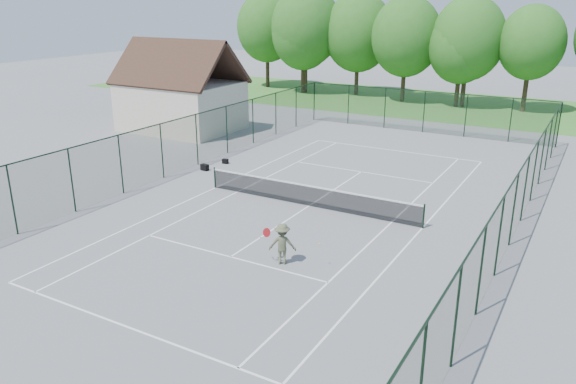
# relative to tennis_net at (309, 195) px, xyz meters

# --- Properties ---
(ground) EXTENTS (140.00, 140.00, 0.00)m
(ground) POSITION_rel_tennis_net_xyz_m (0.00, 0.00, -0.58)
(ground) COLOR gray
(ground) RESTS_ON ground
(grass_far) EXTENTS (80.00, 16.00, 0.01)m
(grass_far) POSITION_rel_tennis_net_xyz_m (0.00, 30.00, -0.57)
(grass_far) COLOR #448630
(grass_far) RESTS_ON ground
(court_lines) EXTENTS (11.05, 23.85, 0.01)m
(court_lines) POSITION_rel_tennis_net_xyz_m (0.00, 0.00, -0.57)
(court_lines) COLOR white
(court_lines) RESTS_ON ground
(tennis_net) EXTENTS (11.08, 0.08, 1.10)m
(tennis_net) POSITION_rel_tennis_net_xyz_m (0.00, 0.00, 0.00)
(tennis_net) COLOR black
(tennis_net) RESTS_ON ground
(fence_enclosure) EXTENTS (18.05, 36.05, 3.02)m
(fence_enclosure) POSITION_rel_tennis_net_xyz_m (0.00, 0.00, 0.98)
(fence_enclosure) COLOR #16311B
(fence_enclosure) RESTS_ON ground
(utility_building) EXTENTS (8.60, 6.27, 6.63)m
(utility_building) POSITION_rel_tennis_net_xyz_m (-16.00, 10.00, 2.54)
(utility_building) COLOR beige
(utility_building) RESTS_ON ground
(tree_line_far) EXTENTS (39.40, 6.40, 9.70)m
(tree_line_far) POSITION_rel_tennis_net_xyz_m (0.00, 30.00, 5.42)
(tree_line_far) COLOR #3D2B1C
(tree_line_far) RESTS_ON ground
(sports_bag_a) EXTENTS (0.48, 0.32, 0.36)m
(sports_bag_a) POSITION_rel_tennis_net_xyz_m (-7.91, 2.23, -0.40)
(sports_bag_a) COLOR black
(sports_bag_a) RESTS_ON ground
(sports_bag_b) EXTENTS (0.37, 0.25, 0.27)m
(sports_bag_b) POSITION_rel_tennis_net_xyz_m (-7.72, 3.97, -0.44)
(sports_bag_b) COLOR black
(sports_bag_b) RESTS_ON ground
(tennis_player) EXTENTS (2.23, 0.97, 1.57)m
(tennis_player) POSITION_rel_tennis_net_xyz_m (1.97, -5.87, 0.21)
(tennis_player) COLOR #55593D
(tennis_player) RESTS_ON ground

